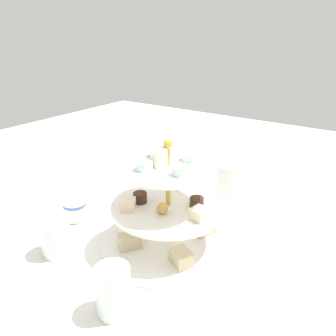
{
  "coord_description": "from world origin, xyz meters",
  "views": [
    {
      "loc": [
        -0.36,
        0.53,
        0.45
      ],
      "look_at": [
        0.0,
        0.0,
        0.18
      ],
      "focal_mm": 35.87,
      "sensor_mm": 36.0,
      "label": 1
    }
  ],
  "objects_px": {
    "teacup_with_saucer": "(75,212)",
    "butter_knife_right": "(133,190)",
    "water_glass_mid_back": "(113,290)",
    "butter_knife_left": "(302,293)",
    "water_glass_tall_right": "(228,186)",
    "tiered_serving_stand": "(168,214)",
    "water_glass_short_left": "(56,237)"
  },
  "relations": [
    {
      "from": "teacup_with_saucer",
      "to": "water_glass_mid_back",
      "type": "relative_size",
      "value": 1.0
    },
    {
      "from": "teacup_with_saucer",
      "to": "butter_knife_right",
      "type": "distance_m",
      "value": 0.22
    },
    {
      "from": "butter_knife_left",
      "to": "water_glass_mid_back",
      "type": "distance_m",
      "value": 0.34
    },
    {
      "from": "teacup_with_saucer",
      "to": "water_glass_mid_back",
      "type": "height_order",
      "value": "water_glass_mid_back"
    },
    {
      "from": "water_glass_tall_right",
      "to": "butter_knife_right",
      "type": "xyz_separation_m",
      "value": [
        0.27,
        0.07,
        -0.06
      ]
    },
    {
      "from": "water_glass_tall_right",
      "to": "water_glass_mid_back",
      "type": "height_order",
      "value": "water_glass_tall_right"
    },
    {
      "from": "teacup_with_saucer",
      "to": "butter_knife_right",
      "type": "xyz_separation_m",
      "value": [
        -0.01,
        -0.22,
        -0.02
      ]
    },
    {
      "from": "butter_knife_left",
      "to": "water_glass_short_left",
      "type": "bearing_deg",
      "value": 106.81
    },
    {
      "from": "butter_knife_left",
      "to": "water_glass_tall_right",
      "type": "bearing_deg",
      "value": 45.16
    },
    {
      "from": "water_glass_tall_right",
      "to": "butter_knife_left",
      "type": "bearing_deg",
      "value": 138.7
    },
    {
      "from": "tiered_serving_stand",
      "to": "butter_knife_right",
      "type": "bearing_deg",
      "value": -34.6
    },
    {
      "from": "tiered_serving_stand",
      "to": "water_glass_short_left",
      "type": "bearing_deg",
      "value": 42.41
    },
    {
      "from": "teacup_with_saucer",
      "to": "butter_knife_right",
      "type": "height_order",
      "value": "teacup_with_saucer"
    },
    {
      "from": "butter_knife_right",
      "to": "tiered_serving_stand",
      "type": "bearing_deg",
      "value": 82.25
    },
    {
      "from": "water_glass_tall_right",
      "to": "water_glass_short_left",
      "type": "distance_m",
      "value": 0.46
    },
    {
      "from": "tiered_serving_stand",
      "to": "water_glass_tall_right",
      "type": "xyz_separation_m",
      "value": [
        -0.03,
        -0.24,
        -0.02
      ]
    },
    {
      "from": "water_glass_tall_right",
      "to": "butter_knife_left",
      "type": "distance_m",
      "value": 0.35
    },
    {
      "from": "teacup_with_saucer",
      "to": "water_glass_mid_back",
      "type": "bearing_deg",
      "value": 150.02
    },
    {
      "from": "water_glass_tall_right",
      "to": "teacup_with_saucer",
      "type": "height_order",
      "value": "water_glass_tall_right"
    },
    {
      "from": "teacup_with_saucer",
      "to": "butter_knife_left",
      "type": "distance_m",
      "value": 0.54
    },
    {
      "from": "water_glass_short_left",
      "to": "water_glass_mid_back",
      "type": "height_order",
      "value": "water_glass_mid_back"
    },
    {
      "from": "water_glass_tall_right",
      "to": "water_glass_mid_back",
      "type": "distance_m",
      "value": 0.45
    },
    {
      "from": "tiered_serving_stand",
      "to": "water_glass_short_left",
      "type": "relative_size",
      "value": 3.92
    },
    {
      "from": "tiered_serving_stand",
      "to": "butter_knife_left",
      "type": "xyz_separation_m",
      "value": [
        -0.29,
        -0.01,
        -0.07
      ]
    },
    {
      "from": "water_glass_mid_back",
      "to": "water_glass_tall_right",
      "type": "bearing_deg",
      "value": -89.4
    },
    {
      "from": "tiered_serving_stand",
      "to": "water_glass_short_left",
      "type": "distance_m",
      "value": 0.24
    },
    {
      "from": "tiered_serving_stand",
      "to": "butter_knife_right",
      "type": "xyz_separation_m",
      "value": [
        0.24,
        -0.17,
        -0.07
      ]
    },
    {
      "from": "tiered_serving_stand",
      "to": "water_glass_short_left",
      "type": "height_order",
      "value": "tiered_serving_stand"
    },
    {
      "from": "tiered_serving_stand",
      "to": "water_glass_mid_back",
      "type": "xyz_separation_m",
      "value": [
        -0.04,
        0.21,
        -0.03
      ]
    },
    {
      "from": "water_glass_mid_back",
      "to": "water_glass_short_left",
      "type": "bearing_deg",
      "value": -13.49
    },
    {
      "from": "water_glass_tall_right",
      "to": "teacup_with_saucer",
      "type": "bearing_deg",
      "value": 45.89
    },
    {
      "from": "tiered_serving_stand",
      "to": "butter_knife_left",
      "type": "bearing_deg",
      "value": -177.72
    }
  ]
}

